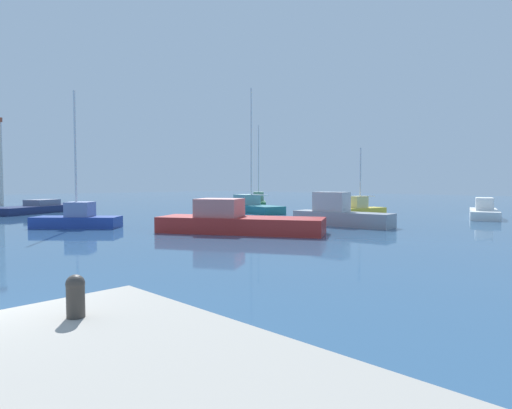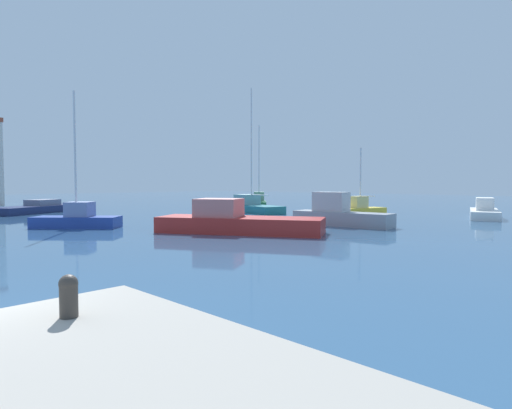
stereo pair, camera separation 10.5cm
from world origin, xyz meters
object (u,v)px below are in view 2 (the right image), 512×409
mooring_bollard (69,294)px  sailboat_blue_distant_east (77,218)px  motorboat_navy_outer_mooring (41,208)px  motorboat_white_inner_mooring (484,211)px  motorboat_red_far_left (236,222)px  motorboat_grey_behind_lamppost (339,214)px  sailboat_green_distant_north (259,200)px  sailboat_teal_mid_harbor (250,206)px  sailboat_yellow_center_channel (360,209)px

mooring_bollard → sailboat_blue_distant_east: sailboat_blue_distant_east is taller
motorboat_navy_outer_mooring → motorboat_white_inner_mooring: size_ratio=1.38×
motorboat_red_far_left → motorboat_navy_outer_mooring: (-1.41, 23.42, -0.19)m
motorboat_grey_behind_lamppost → sailboat_green_distant_north: (13.37, 19.48, -0.08)m
mooring_bollard → motorboat_white_inner_mooring: motorboat_white_inner_mooring is taller
sailboat_teal_mid_harbor → sailboat_blue_distant_east: bearing=-172.3°
motorboat_grey_behind_lamppost → motorboat_white_inner_mooring: size_ratio=0.93×
motorboat_grey_behind_lamppost → sailboat_yellow_center_channel: size_ratio=1.17×
sailboat_teal_mid_harbor → motorboat_white_inner_mooring: bearing=-66.2°
sailboat_yellow_center_channel → sailboat_green_distant_north: bearing=70.1°
motorboat_white_inner_mooring → sailboat_yellow_center_channel: sailboat_yellow_center_channel is taller
sailboat_green_distant_north → sailboat_yellow_center_channel: (-6.00, -16.56, -0.07)m
mooring_bollard → motorboat_grey_behind_lamppost: 21.58m
mooring_bollard → sailboat_blue_distant_east: bearing=66.8°
motorboat_navy_outer_mooring → sailboat_teal_mid_harbor: size_ratio=0.85×
motorboat_red_far_left → sailboat_green_distant_north: (20.25, 17.77, 0.02)m
sailboat_teal_mid_harbor → sailboat_yellow_center_channel: sailboat_teal_mid_harbor is taller
motorboat_grey_behind_lamppost → motorboat_white_inner_mooring: (12.17, -4.55, -0.19)m
sailboat_blue_distant_east → motorboat_grey_behind_lamppost: (11.50, -10.08, 0.13)m
sailboat_teal_mid_harbor → motorboat_white_inner_mooring: size_ratio=1.62×
sailboat_blue_distant_east → sailboat_green_distant_north: sailboat_green_distant_north is taller
motorboat_navy_outer_mooring → motorboat_grey_behind_lamppost: motorboat_grey_behind_lamppost is taller
motorboat_navy_outer_mooring → motorboat_white_inner_mooring: (20.46, -29.68, 0.11)m
motorboat_navy_outer_mooring → sailboat_yellow_center_channel: bearing=-54.8°
sailboat_blue_distant_east → sailboat_teal_mid_harbor: size_ratio=0.72×
motorboat_navy_outer_mooring → motorboat_grey_behind_lamppost: bearing=-71.8°
sailboat_blue_distant_east → sailboat_yellow_center_channel: sailboat_blue_distant_east is taller
sailboat_yellow_center_channel → sailboat_teal_mid_harbor: bearing=105.6°
motorboat_white_inner_mooring → sailboat_blue_distant_east: bearing=148.3°
sailboat_green_distant_north → motorboat_navy_outer_mooring: bearing=165.4°
sailboat_teal_mid_harbor → motorboat_grey_behind_lamppost: bearing=-111.2°
motorboat_red_far_left → motorboat_grey_behind_lamppost: (6.88, -1.71, 0.10)m
sailboat_yellow_center_channel → motorboat_navy_outer_mooring: bearing=125.2°
motorboat_red_far_left → sailboat_teal_mid_harbor: sailboat_teal_mid_harbor is taller
sailboat_teal_mid_harbor → sailboat_yellow_center_channel: bearing=-74.4°
mooring_bollard → sailboat_green_distant_north: bearing=40.7°
sailboat_blue_distant_east → motorboat_white_inner_mooring: bearing=-31.7°
mooring_bollard → motorboat_red_far_left: bearing=39.7°
sailboat_teal_mid_harbor → motorboat_white_inner_mooring: 18.38m
mooring_bollard → motorboat_grey_behind_lamppost: size_ratio=0.09×
motorboat_navy_outer_mooring → sailboat_teal_mid_harbor: (13.04, -12.86, 0.18)m
sailboat_blue_distant_east → sailboat_green_distant_north: 26.59m
motorboat_navy_outer_mooring → sailboat_green_distant_north: (21.66, -5.65, 0.22)m
mooring_bollard → sailboat_yellow_center_channel: 29.51m
motorboat_grey_behind_lamppost → sailboat_teal_mid_harbor: 13.16m
sailboat_teal_mid_harbor → sailboat_yellow_center_channel: 9.71m
motorboat_grey_behind_lamppost → sailboat_green_distant_north: 23.63m
motorboat_navy_outer_mooring → motorboat_white_inner_mooring: motorboat_white_inner_mooring is taller
sailboat_green_distant_north → motorboat_white_inner_mooring: (-1.20, -24.03, -0.11)m
motorboat_grey_behind_lamppost → sailboat_blue_distant_east: bearing=138.7°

